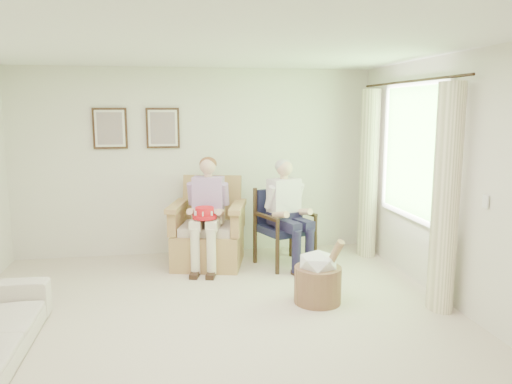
# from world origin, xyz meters

# --- Properties ---
(floor) EXTENTS (5.50, 5.50, 0.00)m
(floor) POSITION_xyz_m (0.00, 0.00, 0.00)
(floor) COLOR beige
(floor) RESTS_ON ground
(back_wall) EXTENTS (5.00, 0.04, 2.60)m
(back_wall) POSITION_xyz_m (0.00, 2.75, 1.30)
(back_wall) COLOR silver
(back_wall) RESTS_ON ground
(front_wall) EXTENTS (5.00, 0.04, 2.60)m
(front_wall) POSITION_xyz_m (0.00, -2.75, 1.30)
(front_wall) COLOR silver
(front_wall) RESTS_ON ground
(right_wall) EXTENTS (0.04, 5.50, 2.60)m
(right_wall) POSITION_xyz_m (2.50, 0.00, 1.30)
(right_wall) COLOR silver
(right_wall) RESTS_ON ground
(ceiling) EXTENTS (5.00, 5.50, 0.02)m
(ceiling) POSITION_xyz_m (0.00, 0.00, 2.60)
(ceiling) COLOR white
(ceiling) RESTS_ON back_wall
(window) EXTENTS (0.13, 2.50, 1.63)m
(window) POSITION_xyz_m (2.46, 1.20, 1.58)
(window) COLOR #2D6B23
(window) RESTS_ON right_wall
(curtain_left) EXTENTS (0.34, 0.34, 2.30)m
(curtain_left) POSITION_xyz_m (2.33, 0.22, 1.15)
(curtain_left) COLOR #FFF2C7
(curtain_left) RESTS_ON ground
(curtain_right) EXTENTS (0.34, 0.34, 2.30)m
(curtain_right) POSITION_xyz_m (2.33, 2.18, 1.15)
(curtain_right) COLOR #FFF2C7
(curtain_right) RESTS_ON ground
(framed_print_left) EXTENTS (0.45, 0.05, 0.55)m
(framed_print_left) POSITION_xyz_m (-1.15, 2.71, 1.78)
(framed_print_left) COLOR #382114
(framed_print_left) RESTS_ON back_wall
(framed_print_right) EXTENTS (0.45, 0.05, 0.55)m
(framed_print_right) POSITION_xyz_m (-0.45, 2.71, 1.78)
(framed_print_right) COLOR #382114
(framed_print_right) RESTS_ON back_wall
(wicker_armchair) EXTENTS (0.90, 0.89, 1.15)m
(wicker_armchair) POSITION_xyz_m (0.10, 2.15, 0.37)
(wicker_armchair) COLOR tan
(wicker_armchair) RESTS_ON ground
(wood_armchair) EXTENTS (0.64, 0.60, 0.99)m
(wood_armchair) POSITION_xyz_m (1.09, 2.02, 0.54)
(wood_armchair) COLOR black
(wood_armchair) RESTS_ON ground
(person_wicker) EXTENTS (0.40, 0.63, 1.40)m
(person_wicker) POSITION_xyz_m (0.10, 2.00, 0.83)
(person_wicker) COLOR beige
(person_wicker) RESTS_ON ground
(person_dark) EXTENTS (0.40, 0.63, 1.37)m
(person_dark) POSITION_xyz_m (1.09, 1.86, 0.81)
(person_dark) COLOR #1C1939
(person_dark) RESTS_ON ground
(red_hat) EXTENTS (0.30, 0.30, 0.14)m
(red_hat) POSITION_xyz_m (0.04, 1.80, 0.76)
(red_hat) COLOR red
(red_hat) RESTS_ON person_wicker
(hatbox) EXTENTS (0.54, 0.54, 0.74)m
(hatbox) POSITION_xyz_m (1.15, 0.60, 0.29)
(hatbox) COLOR #AD775E
(hatbox) RESTS_ON ground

